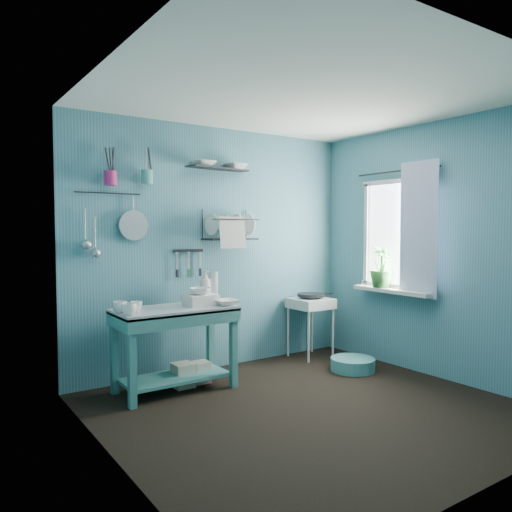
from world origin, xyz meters
TOP-DOWN VIEW (x-y plane):
  - floor at (0.00, 0.00)m, footprint 3.20×3.20m
  - ceiling at (0.00, 0.00)m, footprint 3.20×3.20m
  - wall_back at (0.00, 1.50)m, footprint 3.20×0.00m
  - wall_front at (0.00, -1.50)m, footprint 3.20×0.00m
  - wall_left at (-1.60, 0.00)m, footprint 0.00×3.00m
  - wall_right at (1.60, 0.00)m, footprint 0.00×3.00m
  - work_counter at (-0.70, 1.04)m, footprint 1.11×0.62m
  - mug_left at (-1.18, 0.88)m, footprint 0.12×0.12m
  - mug_mid at (-1.08, 0.98)m, footprint 0.14×0.14m
  - mug_right at (-1.20, 1.04)m, footprint 0.17×0.17m
  - wash_tub at (-0.45, 1.02)m, footprint 0.28×0.22m
  - tub_bowl at (-0.45, 1.02)m, footprint 0.20×0.19m
  - soap_bottle at (-0.28, 1.24)m, footprint 0.11×0.12m
  - water_bottle at (-0.18, 1.26)m, footprint 0.09×0.09m
  - counter_bowl at (-0.25, 0.89)m, footprint 0.22×0.22m
  - hotplate_stand at (1.08, 1.25)m, footprint 0.43×0.43m
  - frying_pan at (1.08, 1.25)m, footprint 0.30×0.30m
  - knife_strip at (-0.35, 1.47)m, footprint 0.32×0.03m
  - dish_rack at (0.08, 1.37)m, footprint 0.58×0.32m
  - upper_shelf at (-0.04, 1.40)m, footprint 0.72×0.29m
  - shelf_bowl_left at (-0.20, 1.40)m, footprint 0.25×0.25m
  - shelf_bowl_right at (0.17, 1.40)m, footprint 0.25×0.25m
  - utensil_cup_magenta at (-1.14, 1.42)m, footprint 0.11×0.11m
  - utensil_cup_teal at (-0.79, 1.42)m, footprint 0.11×0.11m
  - colander at (-0.92, 1.45)m, footprint 0.28×0.03m
  - ladle_outer at (-1.36, 1.46)m, footprint 0.01×0.01m
  - ladle_inner at (-1.27, 1.46)m, footprint 0.01×0.01m
  - hook_rail at (-1.14, 1.47)m, footprint 0.60×0.01m
  - window_glass at (1.59, 0.45)m, footprint 0.00×1.10m
  - windowsill at (1.50, 0.45)m, footprint 0.16×0.95m
  - curtain at (1.52, 0.15)m, footprint 0.00×1.35m
  - curtain_rod at (1.54, 0.45)m, footprint 0.02×1.05m
  - potted_plant at (1.51, 0.60)m, footprint 0.28×0.28m
  - storage_tin_large at (-0.60, 1.09)m, footprint 0.18×0.18m
  - storage_tin_small at (-0.40, 1.12)m, footprint 0.15×0.15m
  - floor_basin at (1.08, 0.59)m, footprint 0.45×0.45m

SIDE VIEW (x-z plane):
  - floor at x=0.00m, z-range 0.00..0.00m
  - floor_basin at x=1.08m, z-range 0.00..0.13m
  - storage_tin_small at x=-0.40m, z-range 0.00..0.20m
  - storage_tin_large at x=-0.60m, z-range 0.00..0.22m
  - hotplate_stand at x=1.08m, z-range 0.00..0.67m
  - work_counter at x=-0.70m, z-range 0.00..0.75m
  - frying_pan at x=1.08m, z-range 0.69..0.73m
  - counter_bowl at x=-0.25m, z-range 0.75..0.81m
  - mug_mid at x=-1.08m, z-range 0.75..0.85m
  - mug_left at x=-1.18m, z-range 0.75..0.85m
  - mug_right at x=-1.20m, z-range 0.75..0.85m
  - wash_tub at x=-0.45m, z-range 0.75..0.85m
  - windowsill at x=1.50m, z-range 0.79..0.83m
  - tub_bowl at x=-0.45m, z-range 0.85..0.91m
  - water_bottle at x=-0.18m, z-range 0.75..1.03m
  - soap_bottle at x=-0.28m, z-range 0.75..1.05m
  - potted_plant at x=1.51m, z-range 0.83..1.27m
  - knife_strip at x=-0.35m, z-range 1.22..1.25m
  - wall_back at x=0.00m, z-range -0.35..2.85m
  - wall_front at x=0.00m, z-range -0.35..2.85m
  - wall_left at x=-1.60m, z-range -0.25..2.75m
  - wall_right at x=1.60m, z-range -0.25..2.75m
  - window_glass at x=1.59m, z-range 0.85..1.95m
  - ladle_inner at x=-1.27m, z-range 1.26..1.56m
  - curtain at x=1.52m, z-range 0.77..2.12m
  - colander at x=-0.92m, z-range 1.35..1.63m
  - ladle_outer at x=-1.36m, z-range 1.34..1.64m
  - dish_rack at x=0.08m, z-range 1.34..1.66m
  - hook_rail at x=-1.14m, z-range 1.77..1.78m
  - utensil_cup_magenta at x=-1.14m, z-range 1.84..1.97m
  - utensil_cup_teal at x=-0.79m, z-range 1.87..2.00m
  - shelf_bowl_left at x=-0.20m, z-range 1.98..2.04m
  - curtain_rod at x=1.54m, z-range 2.04..2.06m
  - upper_shelf at x=-0.04m, z-range 2.06..2.07m
  - shelf_bowl_right at x=0.17m, z-range 2.08..2.13m
  - ceiling at x=0.00m, z-range 2.50..2.50m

